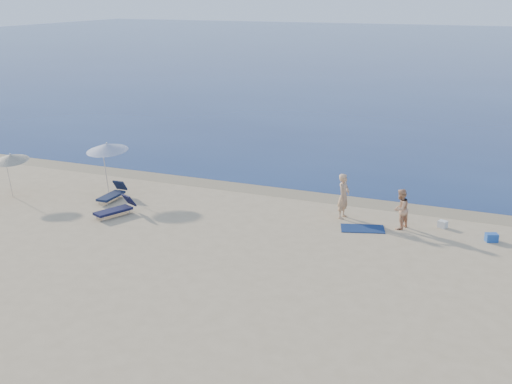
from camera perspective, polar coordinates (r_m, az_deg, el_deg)
sea at (r=108.67m, az=18.28°, el=11.81°), size 240.00×160.00×0.01m
wet_sand_strip at (r=30.13m, az=4.60°, el=-0.28°), size 240.00×1.60×0.00m
person_left at (r=27.04m, az=7.80°, el=-0.36°), size 0.56×0.76×1.91m
person_right at (r=26.26m, az=12.72°, el=-1.48°), size 0.87×0.97×1.65m
beach_towel at (r=26.18m, az=9.46°, el=-3.22°), size 1.94×1.43×0.03m
white_bag at (r=27.00m, az=16.26°, el=-2.77°), size 0.42×0.40×0.29m
blue_cooler at (r=26.12m, az=20.20°, el=-3.82°), size 0.54×0.47×0.32m
umbrella_near at (r=30.66m, az=-13.11°, el=3.90°), size 2.12×2.14×2.52m
umbrella_far at (r=31.48m, az=-20.97°, el=2.88°), size 1.79×1.81×2.15m
lounger_left at (r=30.00m, az=-12.63°, el=-0.18°), size 0.60×1.76×0.77m
lounger_right at (r=27.89m, az=-12.34°, el=-1.48°), size 1.26×1.91×0.81m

